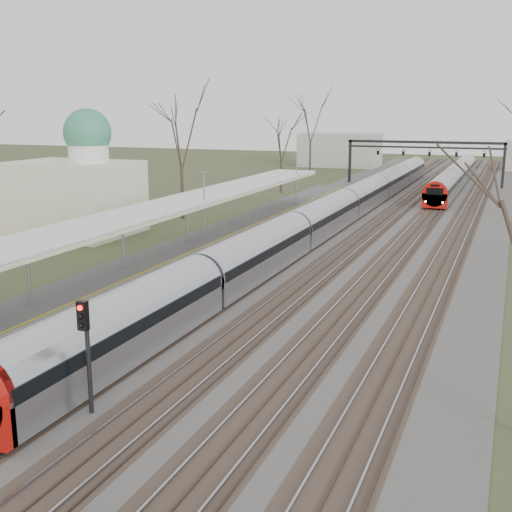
{
  "coord_description": "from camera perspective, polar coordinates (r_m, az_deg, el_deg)",
  "views": [
    {
      "loc": [
        11.93,
        -5.22,
        10.13
      ],
      "look_at": [
        -1.41,
        27.89,
        2.0
      ],
      "focal_mm": 45.0,
      "sensor_mm": 36.0,
      "label": 1
    }
  ],
  "objects": [
    {
      "name": "signal_post",
      "position": [
        22.05,
        -14.88,
        -7.25
      ],
      "size": [
        0.35,
        0.45,
        4.1
      ],
      "color": "black",
      "rests_on": "ground"
    },
    {
      "name": "train_far",
      "position": [
        90.42,
        17.25,
        6.77
      ],
      "size": [
        2.62,
        45.21,
        3.05
      ],
      "color": "#A1A4AB",
      "rests_on": "ground"
    },
    {
      "name": "train_near",
      "position": [
        60.36,
        7.9,
        4.47
      ],
      "size": [
        2.62,
        90.21,
        3.05
      ],
      "color": "#A1A4AB",
      "rests_on": "ground"
    },
    {
      "name": "dome_building",
      "position": [
        55.15,
        -15.92,
        5.67
      ],
      "size": [
        10.0,
        8.0,
        10.3
      ],
      "color": "beige",
      "rests_on": "ground"
    },
    {
      "name": "signal_gantry",
      "position": [
        91.11,
        14.76,
        9.13
      ],
      "size": [
        21.0,
        0.59,
        6.08
      ],
      "color": "black",
      "rests_on": "ground"
    },
    {
      "name": "canopy",
      "position": [
        44.03,
        -6.78,
        4.65
      ],
      "size": [
        4.1,
        50.0,
        3.11
      ],
      "color": "slate",
      "rests_on": "platform"
    },
    {
      "name": "platform",
      "position": [
        48.56,
        -4.13,
        1.36
      ],
      "size": [
        3.5,
        69.0,
        1.0
      ],
      "primitive_type": "cube",
      "color": "#9E9B93",
      "rests_on": "ground"
    },
    {
      "name": "tree_west_far",
      "position": [
        60.61,
        -6.7,
        10.75
      ],
      "size": [
        5.5,
        5.5,
        11.33
      ],
      "color": "#2D231C",
      "rests_on": "ground"
    },
    {
      "name": "track_bed",
      "position": [
        62.16,
        10.85,
        3.28
      ],
      "size": [
        24.0,
        160.0,
        0.22
      ],
      "color": "#474442",
      "rests_on": "ground"
    }
  ]
}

